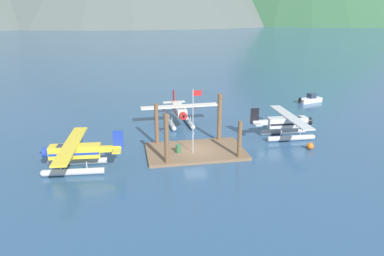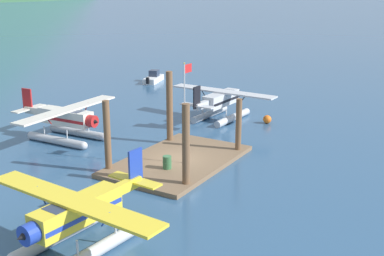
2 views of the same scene
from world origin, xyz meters
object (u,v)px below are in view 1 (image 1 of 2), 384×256
object	(u,v)px
fuel_drum	(178,149)
flagpole	(194,115)
boat_white_open_east	(311,99)
seaplane_yellow_port_aft	(75,155)
seaplane_cream_bow_centre	(179,113)
seaplane_silver_stbd_fwd	(287,125)
mooring_buoy	(310,146)

from	to	relation	value
fuel_drum	flagpole	bearing A→B (deg)	-15.71
boat_white_open_east	flagpole	bearing A→B (deg)	-140.68
flagpole	seaplane_yellow_port_aft	distance (m)	12.42
seaplane_cream_bow_centre	seaplane_silver_stbd_fwd	size ratio (longest dim) A/B	1.00
mooring_buoy	flagpole	bearing A→B (deg)	177.46
fuel_drum	mooring_buoy	bearing A→B (deg)	-4.02
mooring_buoy	seaplane_silver_stbd_fwd	distance (m)	4.53
seaplane_cream_bow_centre	seaplane_silver_stbd_fwd	distance (m)	14.35
seaplane_silver_stbd_fwd	boat_white_open_east	xyz separation A→B (m)	(11.72, 15.97, -1.09)
seaplane_yellow_port_aft	boat_white_open_east	distance (m)	41.70
flagpole	mooring_buoy	xyz separation A→B (m)	(13.15, -0.58, -4.19)
seaplane_cream_bow_centre	seaplane_yellow_port_aft	world-z (taller)	same
flagpole	boat_white_open_east	bearing A→B (deg)	39.32
fuel_drum	seaplane_cream_bow_centre	size ratio (longest dim) A/B	0.08
seaplane_cream_bow_centre	fuel_drum	bearing A→B (deg)	-99.42
flagpole	seaplane_yellow_port_aft	bearing A→B (deg)	-173.46
mooring_buoy	seaplane_cream_bow_centre	distance (m)	17.70
seaplane_cream_bow_centre	mooring_buoy	bearing A→B (deg)	-42.80
flagpole	fuel_drum	bearing A→B (deg)	164.29
seaplane_silver_stbd_fwd	flagpole	bearing A→B (deg)	-163.26
seaplane_silver_stbd_fwd	boat_white_open_east	world-z (taller)	seaplane_silver_stbd_fwd
fuel_drum	boat_white_open_east	distance (m)	32.04
flagpole	mooring_buoy	distance (m)	13.82
mooring_buoy	seaplane_silver_stbd_fwd	size ratio (longest dim) A/B	0.07
seaplane_cream_bow_centre	seaplane_silver_stbd_fwd	xyz separation A→B (m)	(12.10, -7.72, 0.00)
boat_white_open_east	seaplane_silver_stbd_fwd	bearing A→B (deg)	-126.27
mooring_buoy	seaplane_yellow_port_aft	xyz separation A→B (m)	(-25.13, -0.79, 1.19)
flagpole	seaplane_yellow_port_aft	world-z (taller)	flagpole
mooring_buoy	seaplane_yellow_port_aft	size ratio (longest dim) A/B	0.07
seaplane_cream_bow_centre	boat_white_open_east	size ratio (longest dim) A/B	2.20
mooring_buoy	seaplane_cream_bow_centre	xyz separation A→B (m)	(-12.96, 12.00, 1.19)
boat_white_open_east	mooring_buoy	bearing A→B (deg)	-118.20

